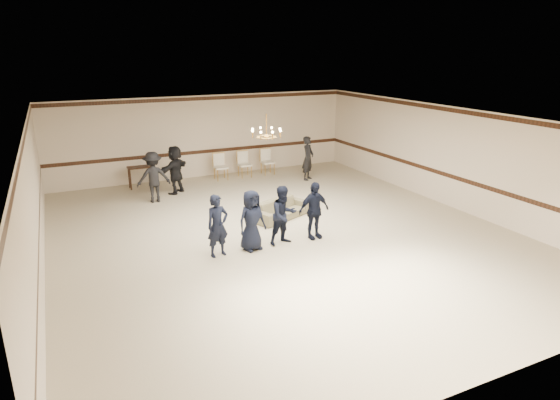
{
  "coord_description": "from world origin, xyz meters",
  "views": [
    {
      "loc": [
        -5.36,
        -11.22,
        4.94
      ],
      "look_at": [
        -0.29,
        -0.5,
        1.16
      ],
      "focal_mm": 30.64,
      "sensor_mm": 36.0,
      "label": 1
    }
  ],
  "objects_px": {
    "banquet_chair_left": "(221,167)",
    "boy_a": "(218,226)",
    "boy_d": "(314,210)",
    "boy_c": "(284,215)",
    "banquet_chair_right": "(268,162)",
    "adult_right": "(308,158)",
    "banquet_chair_mid": "(245,164)",
    "settee": "(281,209)",
    "boy_b": "(252,220)",
    "console_table": "(142,177)",
    "adult_mid": "(175,170)",
    "chandelier": "(266,125)",
    "adult_left": "(153,177)"
  },
  "relations": [
    {
      "from": "boy_d",
      "to": "boy_a",
      "type": "bearing_deg",
      "value": 175.57
    },
    {
      "from": "settee",
      "to": "adult_left",
      "type": "relative_size",
      "value": 1.12
    },
    {
      "from": "settee",
      "to": "banquet_chair_left",
      "type": "xyz_separation_m",
      "value": [
        -0.23,
        5.01,
        0.23
      ]
    },
    {
      "from": "chandelier",
      "to": "boy_d",
      "type": "xyz_separation_m",
      "value": [
        0.63,
        -1.68,
        -2.09
      ]
    },
    {
      "from": "boy_d",
      "to": "adult_mid",
      "type": "xyz_separation_m",
      "value": [
        -2.35,
        5.8,
        0.07
      ]
    },
    {
      "from": "adult_mid",
      "to": "adult_left",
      "type": "bearing_deg",
      "value": -2.42
    },
    {
      "from": "adult_left",
      "to": "adult_mid",
      "type": "relative_size",
      "value": 1.0
    },
    {
      "from": "boy_b",
      "to": "adult_right",
      "type": "distance_m",
      "value": 7.07
    },
    {
      "from": "boy_a",
      "to": "console_table",
      "type": "bearing_deg",
      "value": 84.56
    },
    {
      "from": "banquet_chair_left",
      "to": "boy_a",
      "type": "bearing_deg",
      "value": -107.08
    },
    {
      "from": "adult_left",
      "to": "banquet_chair_left",
      "type": "height_order",
      "value": "adult_left"
    },
    {
      "from": "boy_d",
      "to": "boy_b",
      "type": "bearing_deg",
      "value": 175.57
    },
    {
      "from": "boy_c",
      "to": "settee",
      "type": "height_order",
      "value": "boy_c"
    },
    {
      "from": "adult_right",
      "to": "banquet_chair_mid",
      "type": "bearing_deg",
      "value": 105.38
    },
    {
      "from": "chandelier",
      "to": "boy_d",
      "type": "relative_size",
      "value": 0.6
    },
    {
      "from": "boy_c",
      "to": "adult_left",
      "type": "bearing_deg",
      "value": 106.28
    },
    {
      "from": "settee",
      "to": "banquet_chair_right",
      "type": "bearing_deg",
      "value": 47.88
    },
    {
      "from": "chandelier",
      "to": "adult_right",
      "type": "height_order",
      "value": "chandelier"
    },
    {
      "from": "settee",
      "to": "console_table",
      "type": "xyz_separation_m",
      "value": [
        -3.23,
        5.21,
        0.13
      ]
    },
    {
      "from": "boy_c",
      "to": "settee",
      "type": "bearing_deg",
      "value": 57.86
    },
    {
      "from": "boy_c",
      "to": "banquet_chair_right",
      "type": "height_order",
      "value": "boy_c"
    },
    {
      "from": "banquet_chair_left",
      "to": "banquet_chair_right",
      "type": "bearing_deg",
      "value": 2.06
    },
    {
      "from": "boy_d",
      "to": "adult_left",
      "type": "height_order",
      "value": "adult_left"
    },
    {
      "from": "console_table",
      "to": "boy_d",
      "type": "bearing_deg",
      "value": -64.47
    },
    {
      "from": "settee",
      "to": "adult_right",
      "type": "relative_size",
      "value": 1.12
    },
    {
      "from": "adult_left",
      "to": "console_table",
      "type": "relative_size",
      "value": 1.77
    },
    {
      "from": "chandelier",
      "to": "adult_right",
      "type": "relative_size",
      "value": 0.55
    },
    {
      "from": "boy_d",
      "to": "console_table",
      "type": "bearing_deg",
      "value": 110.9
    },
    {
      "from": "boy_c",
      "to": "banquet_chair_mid",
      "type": "distance_m",
      "value": 7.01
    },
    {
      "from": "banquet_chair_left",
      "to": "adult_left",
      "type": "bearing_deg",
      "value": -147.26
    },
    {
      "from": "adult_right",
      "to": "banquet_chair_right",
      "type": "xyz_separation_m",
      "value": [
        -1.08,
        1.43,
        -0.34
      ]
    },
    {
      "from": "console_table",
      "to": "adult_mid",
      "type": "bearing_deg",
      "value": -51.16
    },
    {
      "from": "adult_mid",
      "to": "banquet_chair_right",
      "type": "bearing_deg",
      "value": 154.09
    },
    {
      "from": "settee",
      "to": "adult_mid",
      "type": "height_order",
      "value": "adult_mid"
    },
    {
      "from": "boy_b",
      "to": "banquet_chair_right",
      "type": "relative_size",
      "value": 1.55
    },
    {
      "from": "boy_a",
      "to": "adult_mid",
      "type": "distance_m",
      "value": 5.81
    },
    {
      "from": "boy_c",
      "to": "banquet_chair_left",
      "type": "height_order",
      "value": "boy_c"
    },
    {
      "from": "boy_d",
      "to": "banquet_chair_left",
      "type": "xyz_separation_m",
      "value": [
        -0.33,
        6.83,
        -0.28
      ]
    },
    {
      "from": "boy_a",
      "to": "settee",
      "type": "distance_m",
      "value": 3.22
    },
    {
      "from": "settee",
      "to": "banquet_chair_left",
      "type": "distance_m",
      "value": 5.02
    },
    {
      "from": "chandelier",
      "to": "boy_b",
      "type": "distance_m",
      "value": 2.92
    },
    {
      "from": "boy_c",
      "to": "banquet_chair_right",
      "type": "relative_size",
      "value": 1.55
    },
    {
      "from": "banquet_chair_right",
      "to": "settee",
      "type": "bearing_deg",
      "value": -109.89
    },
    {
      "from": "chandelier",
      "to": "banquet_chair_right",
      "type": "height_order",
      "value": "chandelier"
    },
    {
      "from": "boy_c",
      "to": "banquet_chair_right",
      "type": "distance_m",
      "value": 7.3
    },
    {
      "from": "boy_d",
      "to": "adult_mid",
      "type": "distance_m",
      "value": 6.26
    },
    {
      "from": "chandelier",
      "to": "boy_b",
      "type": "bearing_deg",
      "value": -124.76
    },
    {
      "from": "boy_c",
      "to": "banquet_chair_left",
      "type": "distance_m",
      "value": 6.86
    },
    {
      "from": "chandelier",
      "to": "settee",
      "type": "xyz_separation_m",
      "value": [
        0.54,
        0.14,
        -2.6
      ]
    },
    {
      "from": "boy_b",
      "to": "adult_right",
      "type": "height_order",
      "value": "adult_right"
    }
  ]
}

